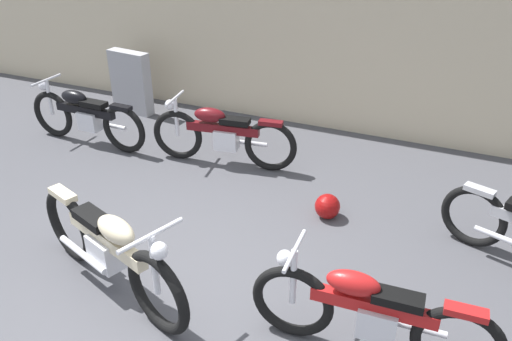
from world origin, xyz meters
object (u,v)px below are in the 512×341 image
at_px(motorcycle_maroon, 222,135).
at_px(motorcycle_black, 86,116).
at_px(stone_marker, 131,82).
at_px(motorcycle_cream, 109,249).
at_px(motorcycle_red, 370,314).
at_px(helmet, 327,206).

height_order(motorcycle_maroon, motorcycle_black, motorcycle_maroon).
xyz_separation_m(stone_marker, motorcycle_cream, (2.42, -3.73, -0.04)).
bearing_deg(motorcycle_black, motorcycle_red, 155.23).
bearing_deg(stone_marker, helmet, -24.53).
height_order(stone_marker, motorcycle_black, stone_marker).
distance_m(motorcycle_maroon, motorcycle_black, 2.09).
relative_size(motorcycle_cream, motorcycle_red, 1.06).
bearing_deg(motorcycle_black, motorcycle_cream, 134.55).
distance_m(motorcycle_maroon, motorcycle_red, 3.54).
bearing_deg(motorcycle_cream, stone_marker, 142.54).
relative_size(stone_marker, motorcycle_maroon, 0.51).
distance_m(helmet, motorcycle_red, 1.99).
bearing_deg(motorcycle_red, motorcycle_maroon, -47.24).
bearing_deg(motorcycle_maroon, helmet, 149.41).
bearing_deg(motorcycle_black, stone_marker, -83.26).
bearing_deg(helmet, motorcycle_maroon, 157.51).
bearing_deg(motorcycle_maroon, motorcycle_cream, 86.60).
bearing_deg(stone_marker, motorcycle_cream, -57.07).
bearing_deg(motorcycle_cream, helmet, 72.95).
relative_size(helmet, motorcycle_cream, 0.14).
height_order(stone_marker, motorcycle_maroon, stone_marker).
height_order(helmet, motorcycle_black, motorcycle_black).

